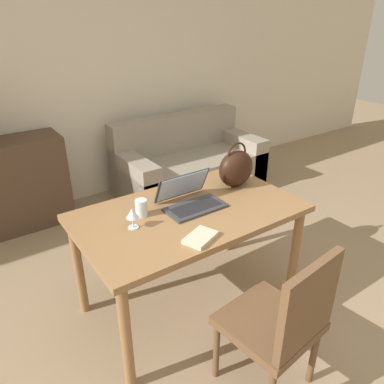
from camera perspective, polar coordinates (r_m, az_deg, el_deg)
The scene contains 10 objects.
wall_back at distance 3.91m, azimuth -20.10°, elevation 17.00°, with size 10.00×0.06×2.70m.
dining_table at distance 2.38m, azimuth -0.42°, elevation -4.62°, with size 1.39×0.82×0.75m.
chair at distance 2.00m, azimuth 13.60°, elevation -18.43°, with size 0.49×0.49×0.90m.
couch at distance 4.19m, azimuth -0.51°, elevation 3.94°, with size 1.59×0.80×0.82m.
sideboard at distance 3.77m, azimuth -26.54°, elevation 0.63°, with size 1.06×0.40×0.85m.
laptop at distance 2.37m, azimuth -0.43°, elevation -0.76°, with size 0.38×0.30×0.20m.
drinking_glass at distance 2.27m, azimuth -7.74°, elevation -2.40°, with size 0.07×0.07×0.11m.
wine_glass at distance 2.13m, azimuth -9.09°, elevation -3.37°, with size 0.07×0.07×0.12m.
handbag at distance 2.62m, azimuth 6.73°, elevation 3.62°, with size 0.27×0.18×0.32m.
book at distance 2.05m, azimuth 1.30°, elevation -6.94°, with size 0.22×0.19×0.02m.
Camera 1 is at (-1.03, -0.95, 1.88)m, focal length 35.00 mm.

